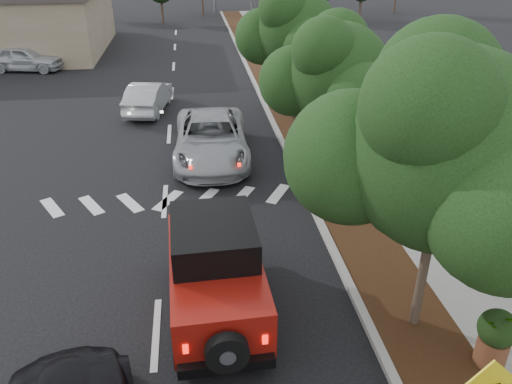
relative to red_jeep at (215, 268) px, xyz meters
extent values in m
plane|color=black|center=(-1.35, -0.65, -1.14)|extent=(120.00, 120.00, 0.00)
cube|color=#9E9B93|center=(3.25, 11.35, -1.06)|extent=(0.20, 70.00, 0.15)
cube|color=black|center=(4.25, 11.35, -1.08)|extent=(1.80, 70.00, 0.12)
cube|color=gray|center=(6.15, 11.35, -1.08)|extent=(2.00, 70.00, 0.12)
cube|color=black|center=(7.55, 11.35, -0.74)|extent=(0.80, 70.00, 0.80)
cylinder|color=black|center=(-0.87, 1.11, -0.71)|extent=(0.33, 0.87, 0.86)
cylinder|color=black|center=(0.80, 1.17, -0.71)|extent=(0.33, 0.87, 0.86)
cylinder|color=black|center=(-0.78, -1.58, -0.71)|extent=(0.33, 0.87, 0.86)
cylinder|color=black|center=(0.89, -1.52, -0.71)|extent=(0.33, 0.87, 0.86)
cube|color=maroon|center=(0.01, -0.21, -0.12)|extent=(2.06, 4.02, 1.07)
cube|color=black|center=(0.00, 0.11, 0.76)|extent=(1.84, 2.23, 0.68)
cube|color=maroon|center=(-0.04, 1.30, -0.20)|extent=(1.73, 1.16, 0.88)
cube|color=black|center=(0.08, -2.27, -0.60)|extent=(1.83, 0.25, 0.24)
cylinder|color=black|center=(0.08, -2.42, -0.12)|extent=(0.82, 0.26, 0.81)
cube|color=#FF190C|center=(-0.66, -2.23, -0.12)|extent=(0.11, 0.05, 0.19)
cube|color=#FF190C|center=(0.80, -2.18, -0.12)|extent=(0.11, 0.05, 0.19)
imported|color=#9A9DA1|center=(0.34, 8.57, -0.33)|extent=(2.88, 5.90, 1.62)
imported|color=#AAAEB2|center=(-2.35, 14.57, -0.44)|extent=(2.21, 4.43, 1.40)
imported|color=#B4B8BC|center=(-10.30, 23.41, -0.37)|extent=(4.78, 2.70, 1.54)
cylinder|color=brown|center=(5.25, -2.45, -0.70)|extent=(0.65, 0.65, 0.60)
sphere|color=black|center=(5.25, -2.45, -0.13)|extent=(0.76, 0.76, 0.76)
imported|color=black|center=(5.25, -2.45, -0.05)|extent=(0.69, 0.61, 0.71)
camera|label=1|loc=(-0.25, -8.98, 6.59)|focal=35.00mm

